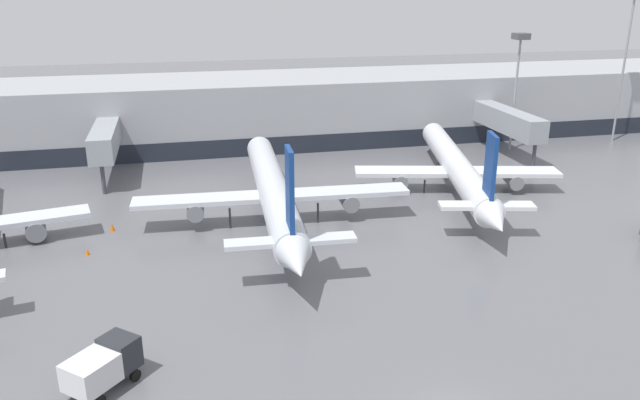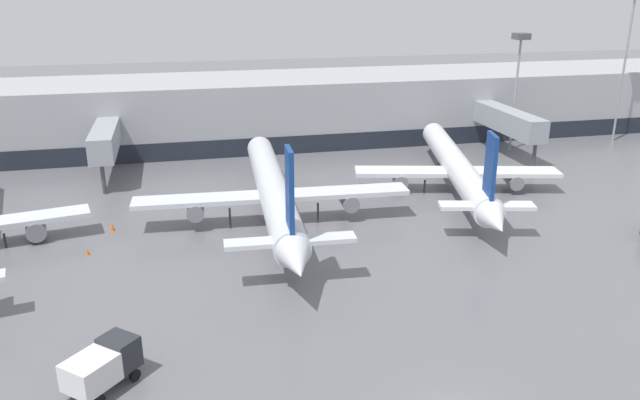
{
  "view_description": "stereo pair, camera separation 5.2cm",
  "coord_description": "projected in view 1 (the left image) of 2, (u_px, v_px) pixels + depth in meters",
  "views": [
    {
      "loc": [
        -13.21,
        -24.75,
        21.6
      ],
      "look_at": [
        -1.19,
        26.79,
        3.0
      ],
      "focal_mm": 35.0,
      "sensor_mm": 36.0,
      "label": 1
    },
    {
      "loc": [
        -13.16,
        -24.76,
        21.6
      ],
      "look_at": [
        -1.19,
        26.79,
        3.0
      ],
      "focal_mm": 35.0,
      "sensor_mm": 36.0,
      "label": 2
    }
  ],
  "objects": [
    {
      "name": "service_truck_1",
      "position": [
        103.0,
        365.0,
        34.56
      ],
      "size": [
        4.37,
        4.5,
        2.55
      ],
      "rotation": [
        0.0,
        0.0,
        0.83
      ],
      "color": "silver",
      "rests_on": "ground_plane"
    },
    {
      "name": "apron_light_mast_0",
      "position": [
        631.0,
        21.0,
        83.95
      ],
      "size": [
        1.8,
        1.8,
        21.5
      ],
      "color": "gray",
      "rests_on": "ground_plane"
    },
    {
      "name": "apron_light_mast_3",
      "position": [
        519.0,
        57.0,
        80.51
      ],
      "size": [
        1.8,
        1.8,
        15.37
      ],
      "color": "gray",
      "rests_on": "ground_plane"
    },
    {
      "name": "parked_jet_0",
      "position": [
        273.0,
        191.0,
        57.96
      ],
      "size": [
        25.83,
        37.09,
        10.55
      ],
      "rotation": [
        0.0,
        0.0,
        1.51
      ],
      "color": "silver",
      "rests_on": "ground_plane"
    },
    {
      "name": "parked_jet_3",
      "position": [
        457.0,
        168.0,
        67.16
      ],
      "size": [
        22.06,
        36.81,
        9.41
      ],
      "rotation": [
        0.0,
        0.0,
        1.33
      ],
      "color": "silver",
      "rests_on": "ground_plane"
    },
    {
      "name": "terminal_building",
      "position": [
        272.0,
        109.0,
        88.09
      ],
      "size": [
        160.0,
        30.39,
        9.0
      ],
      "color": "#9EA0A5",
      "rests_on": "ground_plane"
    },
    {
      "name": "traffic_cone_0",
      "position": [
        87.0,
        252.0,
        51.99
      ],
      "size": [
        0.38,
        0.38,
        0.58
      ],
      "color": "orange",
      "rests_on": "ground_plane"
    },
    {
      "name": "traffic_cone_2",
      "position": [
        112.0,
        227.0,
        56.98
      ],
      "size": [
        0.46,
        0.46,
        0.75
      ],
      "color": "orange",
      "rests_on": "ground_plane"
    }
  ]
}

